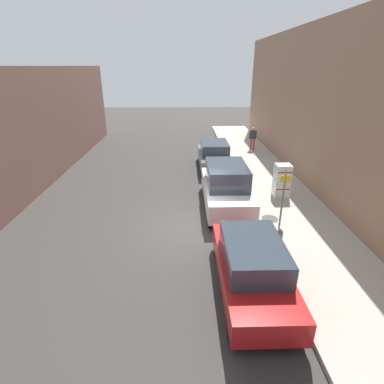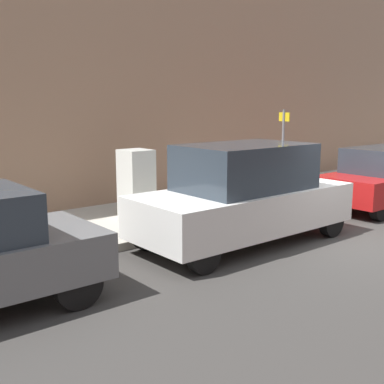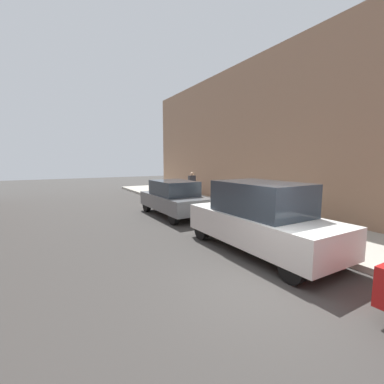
{
  "view_description": "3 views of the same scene",
  "coord_description": "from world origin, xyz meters",
  "px_view_note": "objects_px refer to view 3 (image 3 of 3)",
  "views": [
    {
      "loc": [
        0.41,
        11.15,
        6.31
      ],
      "look_at": [
        0.06,
        -2.3,
        0.63
      ],
      "focal_mm": 28.0,
      "sensor_mm": 36.0,
      "label": 1
    },
    {
      "loc": [
        5.49,
        -9.11,
        2.97
      ],
      "look_at": [
        -2.02,
        -2.95,
        1.17
      ],
      "focal_mm": 45.0,
      "sensor_mm": 36.0,
      "label": 2
    },
    {
      "loc": [
        4.07,
        3.62,
        2.77
      ],
      "look_at": [
        -0.8,
        -4.75,
        1.58
      ],
      "focal_mm": 24.0,
      "sensor_mm": 36.0,
      "label": 3
    }
  ],
  "objects_px": {
    "parked_van_white": "(260,218)",
    "pedestrian_walking_far": "(192,183)",
    "discarded_refrigerator": "(300,206)",
    "parked_suv_gray": "(174,198)"
  },
  "relations": [
    {
      "from": "parked_van_white",
      "to": "pedestrian_walking_far",
      "type": "bearing_deg",
      "value": -108.8
    },
    {
      "from": "pedestrian_walking_far",
      "to": "parked_van_white",
      "type": "bearing_deg",
      "value": 37.58
    },
    {
      "from": "discarded_refrigerator",
      "to": "pedestrian_walking_far",
      "type": "distance_m",
      "value": 9.14
    },
    {
      "from": "parked_suv_gray",
      "to": "discarded_refrigerator",
      "type": "bearing_deg",
      "value": 119.78
    },
    {
      "from": "pedestrian_walking_far",
      "to": "parked_suv_gray",
      "type": "height_order",
      "value": "pedestrian_walking_far"
    },
    {
      "from": "parked_suv_gray",
      "to": "parked_van_white",
      "type": "height_order",
      "value": "parked_van_white"
    },
    {
      "from": "discarded_refrigerator",
      "to": "parked_van_white",
      "type": "xyz_separation_m",
      "value": [
        2.92,
        0.83,
        0.04
      ]
    },
    {
      "from": "parked_suv_gray",
      "to": "pedestrian_walking_far",
      "type": "bearing_deg",
      "value": -130.09
    },
    {
      "from": "pedestrian_walking_far",
      "to": "parked_suv_gray",
      "type": "bearing_deg",
      "value": 16.29
    },
    {
      "from": "parked_suv_gray",
      "to": "parked_van_white",
      "type": "xyz_separation_m",
      "value": [
        0.0,
        5.93,
        0.13
      ]
    }
  ]
}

